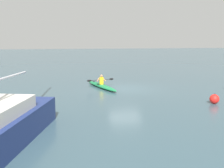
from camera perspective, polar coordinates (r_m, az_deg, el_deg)
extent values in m
plane|color=#334C56|center=(21.43, 2.81, -0.95)|extent=(160.00, 160.00, 0.00)
ellipsoid|color=#19723F|center=(21.76, -2.24, -0.40)|extent=(2.13, 5.04, 0.28)
torus|color=black|center=(21.85, -2.39, -0.03)|extent=(0.74, 0.74, 0.04)
cylinder|color=black|center=(23.10, -3.84, 0.51)|extent=(0.18, 0.18, 0.02)
cylinder|color=yellow|center=(21.68, -2.24, 0.70)|extent=(0.34, 0.34, 0.57)
sphere|color=#936B4C|center=(21.62, -2.25, 1.73)|extent=(0.21, 0.21, 0.21)
cylinder|color=black|center=(21.85, -2.46, 0.87)|extent=(1.90, 0.62, 0.03)
ellipsoid|color=black|center=(21.46, -4.86, 0.69)|extent=(0.39, 0.16, 0.17)
ellipsoid|color=black|center=(22.28, -0.15, 1.05)|extent=(0.39, 0.16, 0.17)
cylinder|color=#936B4C|center=(21.63, -2.98, 0.89)|extent=(0.25, 0.25, 0.34)
cylinder|color=#936B4C|center=(21.85, -1.69, 0.99)|extent=(0.31, 0.18, 0.34)
cylinder|color=silver|center=(11.20, -21.63, 1.22)|extent=(1.08, 3.51, 0.09)
sphere|color=red|center=(17.60, 20.84, -2.97)|extent=(0.58, 0.58, 0.58)
torus|color=#333338|center=(17.53, 20.90, -1.95)|extent=(0.12, 0.12, 0.02)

